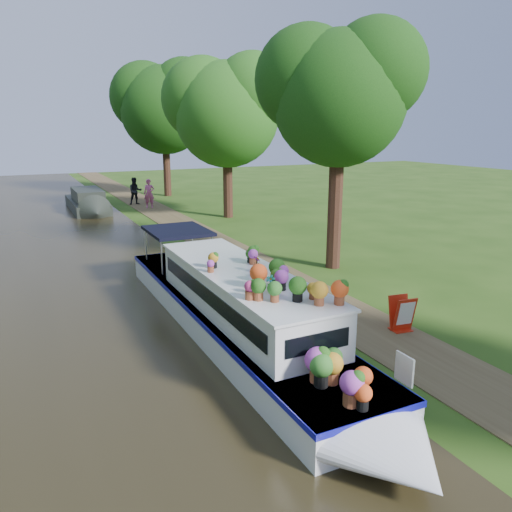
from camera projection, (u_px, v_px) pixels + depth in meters
The scene contains 12 objects.
ground at pixel (285, 306), 15.17m from camera, with size 100.00×100.00×0.00m, color #274711.
canal_water at pixel (79, 342), 12.61m from camera, with size 10.00×100.00×0.02m, color black.
towpath at pixel (319, 300), 15.67m from camera, with size 2.20×100.00×0.03m, color #504125.
plant_boat at pixel (242, 310), 12.49m from camera, with size 2.29×13.52×2.25m.
tree_near_overhang at pixel (338, 89), 17.78m from camera, with size 5.52×5.28×8.99m.
tree_near_mid at pixel (226, 106), 28.56m from camera, with size 6.90×6.60×9.40m.
tree_near_far at pixel (163, 103), 37.76m from camera, with size 7.59×7.26×10.30m.
second_boat at pixel (88, 202), 32.11m from camera, with size 2.10×7.33×1.42m.
sandwich_board at pixel (402, 315), 13.21m from camera, with size 0.61×0.53×0.94m.
pedestrian_pink at pixel (149, 193), 33.15m from camera, with size 0.70×0.46×1.92m, color #E15C8A.
pedestrian_dark at pixel (135, 191), 34.60m from camera, with size 0.91×0.71×1.87m, color black.
verge_plant at pixel (294, 306), 14.52m from camera, with size 0.42×0.37×0.47m, color #1F6725.
Camera 1 is at (-7.10, -12.44, 5.30)m, focal length 35.00 mm.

